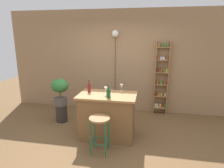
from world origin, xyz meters
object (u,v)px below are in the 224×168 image
Objects in this scene: plant_stool at (62,113)px; wine_glass_left at (121,86)px; spice_shelf at (161,78)px; bottle_soda_blue at (108,93)px; pendant_globe_light at (115,35)px; bar_stool at (100,126)px; potted_plant at (60,90)px; wine_glass_center at (106,89)px; bottle_wine_red at (89,88)px.

plant_stool is 1.77m from wine_glass_left.
spice_shelf is at bearing 22.31° from plant_stool.
pendant_globe_light is at bearing 95.71° from bottle_soda_blue.
pendant_globe_light is (-0.18, 1.75, 1.08)m from bottle_soda_blue.
potted_plant is at bearing 138.39° from bar_stool.
potted_plant is at bearing 157.47° from wine_glass_center.
potted_plant is (0.00, 0.00, 0.61)m from plant_stool.
bar_stool is at bearing -106.26° from wine_glass_left.
potted_plant is at bearing -157.69° from spice_shelf.
spice_shelf is 12.08× the size of wine_glass_center.
bottle_wine_red is 0.57m from bottle_soda_blue.
bottle_soda_blue is 0.22m from wine_glass_center.
wine_glass_left is at bearing 69.00° from bottle_soda_blue.
bar_stool is at bearing -88.14° from wine_glass_center.
bar_stool is 1.08m from wine_glass_left.
plant_stool is 2.64× the size of wine_glass_center.
wine_glass_center is 1.89m from pendant_globe_light.
spice_shelf reaches higher than plant_stool.
wine_glass_center is 0.07× the size of pendant_globe_light.
bottle_wine_red is (0.87, -0.42, 0.81)m from plant_stool.
bottle_wine_red is at bearing -137.87° from spice_shelf.
bar_stool is 2.69m from pendant_globe_light.
wine_glass_left is 0.07× the size of pendant_globe_light.
spice_shelf is 12.08× the size of wine_glass_left.
spice_shelf is 2.12m from bottle_wine_red.
bottle_soda_blue is at bearing 79.49° from bar_stool.
bar_stool is at bearing -118.58° from spice_shelf.
potted_plant is (-1.28, 1.14, 0.31)m from bar_stool.
bottle_wine_red is 0.69m from wine_glass_left.
plant_stool is 0.65× the size of potted_plant.
bottle_wine_red is 1.05× the size of bottle_soda_blue.
bottle_wine_red is at bearing -25.50° from potted_plant.
pendant_globe_light is at bearing 105.84° from wine_glass_left.
wine_glass_left is at bearing -8.62° from plant_stool.
bottle_wine_red is at bearing -25.50° from plant_stool.
plant_stool is at bearing 138.39° from bar_stool.
bar_stool is 0.81m from wine_glass_center.
pendant_globe_light is at bearing 92.84° from wine_glass_center.
wine_glass_center is at bearing 116.73° from bottle_soda_blue.
bottle_wine_red is 1.63× the size of wine_glass_left.
bar_stool is 0.30× the size of pendant_globe_light.
pendant_globe_light is (-0.08, 1.56, 1.06)m from wine_glass_center.
plant_stool is at bearing 154.50° from bottle_wine_red.
spice_shelf is at bearing 22.31° from potted_plant.
bar_stool is 4.18× the size of wine_glass_center.
bar_stool is 4.18× the size of wine_glass_left.
bottle_wine_red is 1.63× the size of wine_glass_center.
bottle_soda_blue is (-1.09, -1.72, 0.04)m from spice_shelf.
wine_glass_left reaches higher than plant_stool.
spice_shelf is at bearing 57.69° from bottle_soda_blue.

